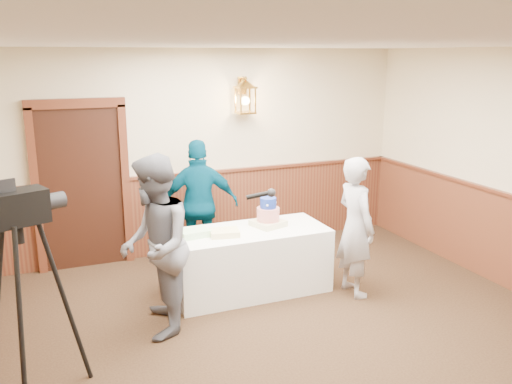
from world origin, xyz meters
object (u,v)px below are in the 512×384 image
interviewer (155,247)px  assistant_p (200,205)px  tiered_cake (268,215)px  tv_camera_rig (28,311)px  sheet_cake_yellow (224,233)px  sheet_cake_green (194,233)px  baker (356,227)px  display_table (250,261)px

interviewer → assistant_p: bearing=161.4°
tiered_cake → tv_camera_rig: (-2.62, -1.36, -0.10)m
interviewer → sheet_cake_yellow: bearing=131.0°
tiered_cake → sheet_cake_yellow: (-0.59, -0.14, -0.10)m
sheet_cake_green → baker: (1.74, -0.56, 0.02)m
tv_camera_rig → assistant_p: bearing=27.1°
tiered_cake → display_table: bearing=-166.2°
baker → tv_camera_rig: tv_camera_rig is taller
display_table → sheet_cake_green: 0.77m
assistant_p → tv_camera_rig: (-2.05, -2.24, -0.06)m
display_table → assistant_p: (-0.31, 0.94, 0.47)m
display_table → baker: bearing=-25.1°
baker → assistant_p: (-1.41, 1.46, 0.03)m
baker → tiered_cake: bearing=53.6°
sheet_cake_yellow → interviewer: interviewer is taller
baker → assistant_p: size_ratio=0.96×
sheet_cake_yellow → tv_camera_rig: 2.37m
tiered_cake → sheet_cake_yellow: bearing=-166.6°
assistant_p → sheet_cake_green: bearing=81.0°
tiered_cake → assistant_p: bearing=123.2°
display_table → assistant_p: assistant_p is taller
sheet_cake_green → sheet_cake_yellow: bearing=-20.2°
interviewer → baker: size_ratio=1.11×
display_table → assistant_p: size_ratio=1.07×
assistant_p → tv_camera_rig: bearing=59.0°
interviewer → sheet_cake_green: bearing=149.1°
assistant_p → tv_camera_rig: 3.03m
display_table → baker: baker is taller
sheet_cake_yellow → sheet_cake_green: bearing=159.8°
sheet_cake_green → baker: size_ratio=0.20×
sheet_cake_yellow → sheet_cake_green: size_ratio=1.00×
tiered_cake → sheet_cake_green: (-0.91, -0.02, -0.10)m
tiered_cake → sheet_cake_yellow: size_ratio=1.32×
sheet_cake_yellow → baker: bearing=-17.1°
sheet_cake_green → baker: 1.83m
tiered_cake → interviewer: interviewer is taller
display_table → sheet_cake_yellow: sheet_cake_yellow is taller
display_table → interviewer: (-1.21, -0.56, 0.53)m
baker → tv_camera_rig: bearing=101.1°
tv_camera_rig → tiered_cake: bearing=7.0°
display_table → baker: (1.10, -0.51, 0.44)m
tiered_cake → assistant_p: assistant_p is taller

